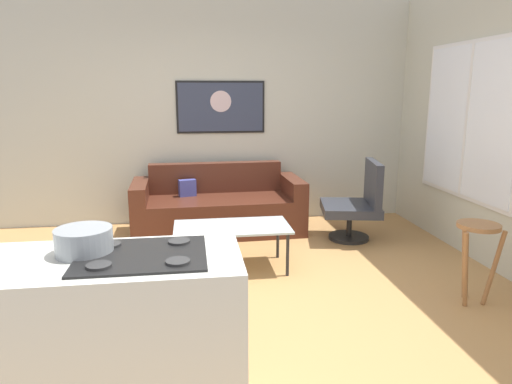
% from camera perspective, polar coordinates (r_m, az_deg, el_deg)
% --- Properties ---
extents(ground, '(6.40, 6.40, 0.04)m').
position_cam_1_polar(ground, '(3.82, -4.29, -13.75)').
color(ground, '#B2824B').
extents(back_wall, '(6.40, 0.05, 2.80)m').
position_cam_1_polar(back_wall, '(5.86, -6.21, 9.81)').
color(back_wall, beige).
rests_on(back_wall, ground).
extents(right_wall, '(0.05, 6.40, 2.80)m').
position_cam_1_polar(right_wall, '(4.69, 29.34, 7.64)').
color(right_wall, beige).
rests_on(right_wall, ground).
extents(couch, '(2.02, 0.89, 0.80)m').
position_cam_1_polar(couch, '(5.51, -4.75, -2.09)').
color(couch, '#4D2518').
rests_on(couch, ground).
extents(coffee_table, '(1.08, 0.57, 0.43)m').
position_cam_1_polar(coffee_table, '(4.31, -3.02, -4.68)').
color(coffee_table, silver).
rests_on(coffee_table, ground).
extents(armchair, '(0.74, 0.76, 0.91)m').
position_cam_1_polar(armchair, '(5.29, 12.59, -1.38)').
color(armchair, black).
rests_on(armchair, ground).
extents(bar_stool, '(0.37, 0.36, 0.66)m').
position_cam_1_polar(bar_stool, '(3.99, 25.92, -5.65)').
color(bar_stool, '#99663C').
rests_on(bar_stool, ground).
extents(kitchen_counter, '(1.46, 0.60, 0.93)m').
position_cam_1_polar(kitchen_counter, '(2.47, -19.82, -17.75)').
color(kitchen_counter, silver).
rests_on(kitchen_counter, ground).
extents(mixing_bowl, '(0.27, 0.27, 0.13)m').
position_cam_1_polar(mixing_bowl, '(2.33, -20.72, -5.80)').
color(mixing_bowl, gray).
rests_on(mixing_bowl, kitchen_counter).
extents(wall_painting, '(1.11, 0.03, 0.65)m').
position_cam_1_polar(wall_painting, '(5.82, -4.43, 10.55)').
color(wall_painting, black).
extents(window, '(0.03, 1.59, 1.59)m').
position_cam_1_polar(window, '(5.16, 24.93, 8.06)').
color(window, silver).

